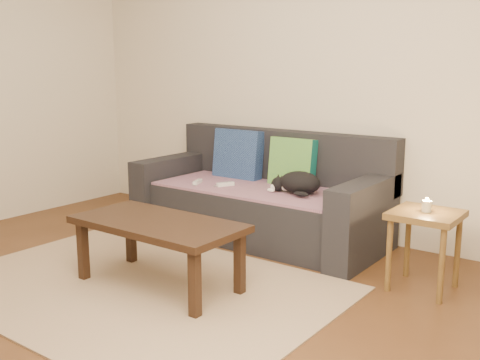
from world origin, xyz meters
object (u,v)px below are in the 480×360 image
Objects in this scene: wii_remote_a at (198,182)px; wii_remote_b at (225,184)px; cat at (298,183)px; sofa at (262,200)px; coffee_table at (158,229)px; side_table at (425,225)px.

wii_remote_a and wii_remote_b have the same top height.
cat is 0.64m from wii_remote_b.
sofa is 0.34m from wii_remote_b.
wii_remote_b reaches higher than coffee_table.
cat reaches higher than wii_remote_a.
side_table is at bearing -12.90° from sofa.
side_table is (1.95, -0.07, -0.03)m from wii_remote_a.
wii_remote_a is 0.25m from wii_remote_b.
sofa is 14.00× the size of wii_remote_a.
sofa is 1.53m from side_table.
cat reaches higher than side_table.
wii_remote_a is 0.29× the size of side_table.
sofa is at bearing 167.10° from side_table.
wii_remote_b is at bearing -137.58° from sofa.
wii_remote_b is 0.13× the size of coffee_table.
wii_remote_b is (0.25, 0.07, 0.00)m from wii_remote_a.
side_table reaches higher than wii_remote_b.
cat is at bearing 76.38° from coffee_table.
wii_remote_b is 0.29× the size of side_table.
coffee_table is at bearing -144.49° from side_table.
wii_remote_a is at bearing -149.72° from sofa.
side_table is at bearing 10.71° from cat.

